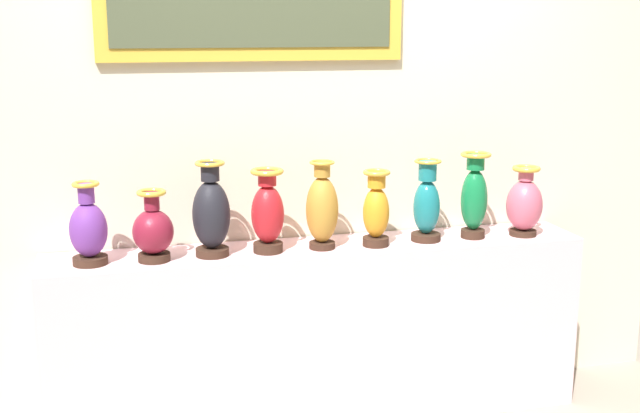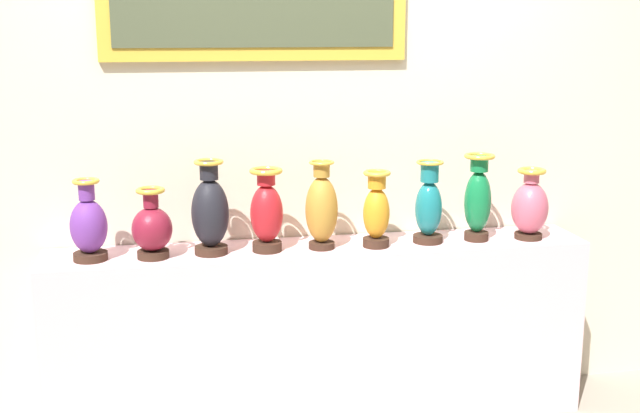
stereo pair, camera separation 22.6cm
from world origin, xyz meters
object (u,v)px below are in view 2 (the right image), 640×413
Objects in this scene: vase_burgundy at (152,228)px; vase_onyx at (210,212)px; vase_teal at (429,206)px; vase_amber at (376,211)px; vase_violet at (89,226)px; vase_ochre at (322,209)px; vase_rose at (530,207)px; vase_emerald at (478,199)px; vase_crimson at (267,212)px.

vase_onyx is at bearing 4.16° from vase_burgundy.
vase_amber is at bearing -173.81° from vase_teal.
vase_onyx reaches higher than vase_violet.
vase_teal is at bearing 1.14° from vase_burgundy.
vase_violet is 0.89× the size of vase_ochre.
vase_onyx reaches higher than vase_rose.
vase_emerald is at bearing 0.42° from vase_ochre.
vase_emerald is at bearing 2.55° from vase_amber.
vase_rose is at bearing -4.67° from vase_emerald.
vase_teal is 0.49m from vase_rose.
vase_amber is (0.50, -0.02, -0.01)m from vase_crimson.
vase_emerald is (0.74, 0.01, 0.02)m from vase_ochre.
vase_burgundy is 1.25m from vase_teal.
vase_ochre is 1.19× the size of vase_rose.
vase_burgundy is at bearing -179.26° from vase_emerald.
vase_onyx is 1.10× the size of vase_teal.
vase_ochre is at bearing -178.72° from vase_teal.
vase_ochre is at bearing 179.12° from vase_rose.
vase_burgundy is at bearing -178.86° from vase_teal.
vase_rose is (2.00, -0.02, 0.00)m from vase_violet.
vase_ochre reaches higher than vase_burgundy.
vase_rose is at bearing 0.10° from vase_amber.
vase_crimson is at bearing 179.19° from vase_rose.
vase_emerald reaches higher than vase_violet.
vase_teal is 0.94× the size of vase_emerald.
vase_ochre is 0.50m from vase_teal.
vase_violet is 1.02m from vase_ochre.
vase_onyx is 1.00m from vase_teal.
vase_emerald is 0.26m from vase_rose.
vase_ochre is at bearing -0.51° from vase_onyx.
vase_onyx is (0.25, 0.02, 0.06)m from vase_burgundy.
vase_emerald is at bearing 0.04° from vase_onyx.
vase_onyx is at bearing 179.24° from vase_rose.
vase_crimson is at bearing 179.49° from vase_ochre.
vase_violet reaches higher than vase_amber.
vase_burgundy is 0.81× the size of vase_teal.
vase_onyx reaches higher than vase_teal.
vase_crimson is at bearing 177.84° from vase_amber.
vase_ochre is at bearing 176.14° from vase_amber.
vase_violet is at bearing 179.89° from vase_ochre.
vase_amber reaches higher than vase_burgundy.
vase_crimson is 1.11× the size of vase_rose.
vase_ochre reaches higher than vase_rose.
vase_violet is 1.75m from vase_emerald.
vase_crimson is (0.76, 0.00, 0.03)m from vase_violet.
vase_rose is (0.99, -0.02, -0.03)m from vase_ochre.
vase_burgundy is 0.50m from vase_crimson.
vase_onyx is at bearing 178.38° from vase_amber.
vase_rose is at bearing -3.10° from vase_teal.
vase_amber is at bearing -179.90° from vase_rose.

